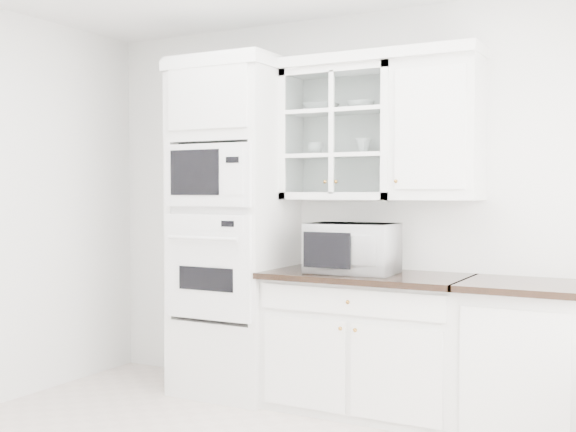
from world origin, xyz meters
The scene contains 12 objects.
room_shell centered at (0.00, 0.43, 1.78)m, with size 4.00×3.50×2.70m.
oven_column centered at (-0.75, 1.42, 1.20)m, with size 0.76×0.68×2.40m.
base_cabinet_run centered at (0.28, 1.45, 0.46)m, with size 1.32×0.67×0.92m.
extra_base_cabinet centered at (1.28, 1.45, 0.46)m, with size 0.72×0.67×0.92m.
upper_cabinet_glass centered at (0.03, 1.58, 1.85)m, with size 0.80×0.33×0.90m.
upper_cabinet_solid centered at (0.71, 1.58, 1.85)m, with size 0.55×0.33×0.90m, color white.
crown_molding centered at (-0.07, 1.56, 2.33)m, with size 2.14×0.38×0.07m, color white.
countertop_microwave centered at (0.19, 1.41, 1.08)m, with size 0.56×0.47×0.33m, color white.
bowl_a centered at (-0.13, 1.60, 2.04)m, with size 0.24×0.24×0.06m, color white.
bowl_b centered at (0.17, 1.60, 2.04)m, with size 0.18×0.18×0.06m, color white.
cup_a centered at (-0.16, 1.57, 1.75)m, with size 0.11×0.11×0.09m, color white.
cup_b centered at (0.19, 1.59, 1.76)m, with size 0.11×0.11×0.10m, color white.
Camera 1 is at (2.07, -2.95, 1.46)m, focal length 45.00 mm.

